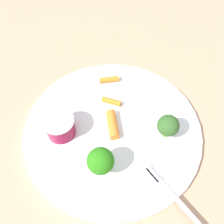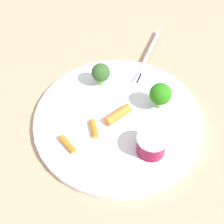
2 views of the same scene
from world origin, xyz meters
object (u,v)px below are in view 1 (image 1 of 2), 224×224
at_px(broccoli_floret_0, 168,126).
at_px(plate, 112,129).
at_px(carrot_stick_2, 109,80).
at_px(fork, 190,214).
at_px(sauce_cup, 60,126).
at_px(broccoli_floret_1, 101,161).
at_px(carrot_stick_0, 113,125).
at_px(carrot_stick_1, 111,101).

bearing_deg(broccoli_floret_0, plate, -134.64).
xyz_separation_m(plate, carrot_stick_2, (-0.09, 0.06, 0.01)).
bearing_deg(carrot_stick_2, plate, -31.05).
height_order(broccoli_floret_0, fork, broccoli_floret_0).
relative_size(sauce_cup, broccoli_floret_0, 1.05).
height_order(plate, fork, fork).
bearing_deg(broccoli_floret_0, carrot_stick_2, -176.36).
bearing_deg(fork, sauce_cup, -158.89).
bearing_deg(fork, broccoli_floret_1, -152.05).
xyz_separation_m(sauce_cup, broccoli_floret_0, (0.11, 0.14, 0.01)).
xyz_separation_m(sauce_cup, carrot_stick_0, (0.04, 0.08, -0.01)).
distance_m(sauce_cup, broccoli_floret_0, 0.18).
bearing_deg(sauce_cup, carrot_stick_2, 110.54).
height_order(carrot_stick_2, fork, carrot_stick_2).
distance_m(broccoli_floret_0, fork, 0.13).
relative_size(broccoli_floret_1, carrot_stick_0, 1.06).
distance_m(carrot_stick_2, fork, 0.28).
relative_size(broccoli_floret_0, carrot_stick_1, 1.38).
bearing_deg(carrot_stick_0, fork, 2.53).
relative_size(broccoli_floret_0, carrot_stick_0, 0.93).
bearing_deg(sauce_cup, plate, 61.81).
bearing_deg(carrot_stick_0, broccoli_floret_1, -47.76).
relative_size(sauce_cup, carrot_stick_1, 1.45).
bearing_deg(carrot_stick_1, broccoli_floret_0, 18.80).
xyz_separation_m(broccoli_floret_0, carrot_stick_0, (-0.06, -0.07, -0.02)).
bearing_deg(carrot_stick_1, broccoli_floret_1, -41.45).
bearing_deg(broccoli_floret_0, fork, -25.97).
distance_m(broccoli_floret_1, carrot_stick_1, 0.14).
bearing_deg(fork, carrot_stick_1, 174.92).
height_order(sauce_cup, broccoli_floret_1, broccoli_floret_1).
relative_size(plate, broccoli_floret_0, 6.33).
xyz_separation_m(broccoli_floret_1, carrot_stick_2, (-0.15, 0.11, -0.03)).
distance_m(carrot_stick_0, carrot_stick_2, 0.11).
bearing_deg(carrot_stick_0, carrot_stick_1, 148.10).
bearing_deg(sauce_cup, broccoli_floret_0, 53.44).
bearing_deg(carrot_stick_1, carrot_stick_0, -31.90).
height_order(broccoli_floret_0, carrot_stick_1, broccoli_floret_0).
relative_size(broccoli_floret_1, carrot_stick_2, 1.46).
bearing_deg(sauce_cup, fork, 21.11).
relative_size(broccoli_floret_0, fork, 0.27).
height_order(broccoli_floret_1, fork, broccoli_floret_1).
distance_m(plate, carrot_stick_2, 0.11).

